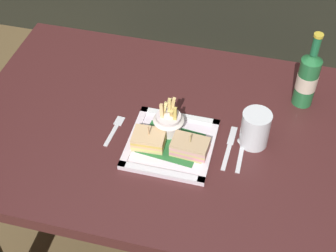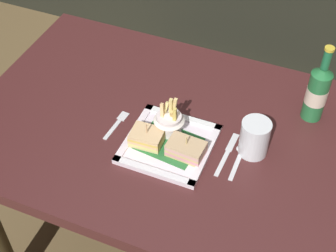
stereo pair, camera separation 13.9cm
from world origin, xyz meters
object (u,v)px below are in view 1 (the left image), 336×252
(square_plate, at_px, (171,144))
(sandwich_half_right, at_px, (190,147))
(spoon, at_px, (242,146))
(dining_table, at_px, (165,155))
(fork, at_px, (115,129))
(beer_bottle, at_px, (307,78))
(sandwich_half_left, at_px, (149,139))
(water_glass, at_px, (255,131))
(knife, at_px, (229,146))
(fries_cup, at_px, (169,120))

(square_plate, xyz_separation_m, sandwich_half_right, (0.06, -0.02, 0.02))
(spoon, bearing_deg, square_plate, -167.34)
(dining_table, relative_size, fork, 9.51)
(dining_table, bearing_deg, beer_bottle, 28.16)
(sandwich_half_left, height_order, sandwich_half_right, sandwich_half_left)
(beer_bottle, relative_size, fork, 2.04)
(sandwich_half_left, height_order, beer_bottle, beer_bottle)
(water_glass, distance_m, knife, 0.08)
(fork, bearing_deg, knife, 2.80)
(beer_bottle, xyz_separation_m, knife, (-0.18, -0.23, -0.09))
(sandwich_half_left, height_order, spoon, sandwich_half_left)
(fork, bearing_deg, sandwich_half_left, -19.69)
(water_glass, bearing_deg, square_plate, -162.70)
(square_plate, height_order, beer_bottle, beer_bottle)
(sandwich_half_right, height_order, water_glass, water_glass)
(beer_bottle, xyz_separation_m, fork, (-0.52, -0.25, -0.09))
(beer_bottle, xyz_separation_m, water_glass, (-0.12, -0.20, -0.05))
(beer_bottle, distance_m, fork, 0.58)
(water_glass, xyz_separation_m, knife, (-0.06, -0.03, -0.05))
(spoon, bearing_deg, dining_table, 173.42)
(beer_bottle, bearing_deg, dining_table, -151.84)
(fries_cup, distance_m, fork, 0.16)
(sandwich_half_left, height_order, fries_cup, fries_cup)
(sandwich_half_right, relative_size, knife, 0.62)
(fries_cup, relative_size, water_glass, 1.01)
(square_plate, distance_m, spoon, 0.20)
(fork, relative_size, knife, 0.73)
(fork, distance_m, knife, 0.33)
(dining_table, distance_m, sandwich_half_left, 0.19)
(knife, relative_size, spoon, 1.32)
(fork, bearing_deg, dining_table, 19.11)
(sandwich_half_left, xyz_separation_m, spoon, (0.25, 0.06, -0.03))
(square_plate, distance_m, beer_bottle, 0.45)
(sandwich_half_left, distance_m, spoon, 0.26)
(dining_table, relative_size, fries_cup, 10.72)
(dining_table, xyz_separation_m, spoon, (0.23, -0.03, 0.14))
(sandwich_half_right, bearing_deg, fork, 169.92)
(sandwich_half_left, xyz_separation_m, knife, (0.22, 0.06, -0.03))
(dining_table, height_order, sandwich_half_right, sandwich_half_right)
(sandwich_half_left, bearing_deg, dining_table, 75.14)
(sandwich_half_right, bearing_deg, beer_bottle, 45.56)
(square_plate, xyz_separation_m, sandwich_half_left, (-0.06, -0.02, 0.02))
(knife, distance_m, spoon, 0.04)
(sandwich_half_right, xyz_separation_m, fork, (-0.23, 0.04, -0.03))
(knife, bearing_deg, dining_table, 170.77)
(square_plate, height_order, spoon, square_plate)
(sandwich_half_left, distance_m, beer_bottle, 0.50)
(fries_cup, xyz_separation_m, spoon, (0.21, -0.00, -0.05))
(spoon, bearing_deg, beer_bottle, 57.04)
(water_glass, xyz_separation_m, spoon, (-0.03, -0.03, -0.04))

